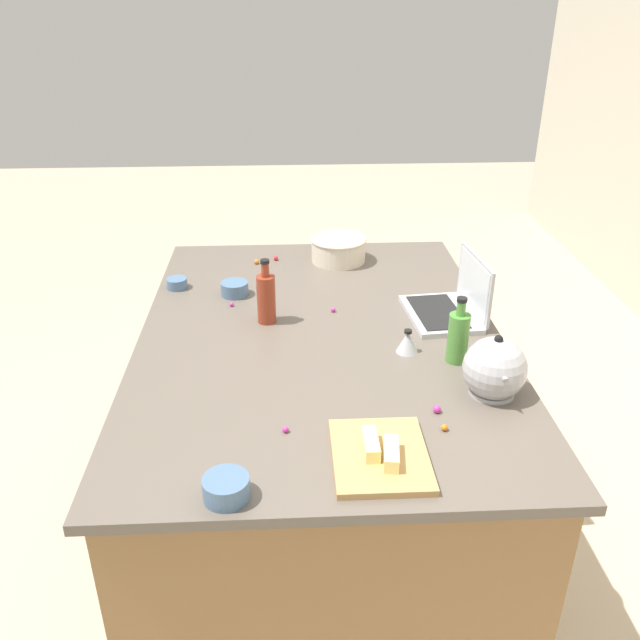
% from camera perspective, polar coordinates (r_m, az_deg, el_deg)
% --- Properties ---
extents(ground_plane, '(12.00, 12.00, 0.00)m').
position_cam_1_polar(ground_plane, '(2.76, -0.00, -17.90)').
color(ground_plane, '#B7A88E').
extents(island_counter, '(1.71, 1.20, 0.90)m').
position_cam_1_polar(island_counter, '(2.46, -0.00, -10.42)').
color(island_counter, olive).
rests_on(island_counter, ground).
extents(laptop, '(0.33, 0.26, 0.22)m').
position_cam_1_polar(laptop, '(2.36, 11.21, 1.37)').
color(laptop, '#B7B7BC').
rests_on(laptop, island_counter).
extents(mixing_bowl_large, '(0.23, 0.23, 0.10)m').
position_cam_1_polar(mixing_bowl_large, '(2.79, 1.60, 6.13)').
color(mixing_bowl_large, beige).
rests_on(mixing_bowl_large, island_counter).
extents(bottle_olive, '(0.07, 0.07, 0.21)m').
position_cam_1_polar(bottle_olive, '(2.06, 11.78, -1.36)').
color(bottle_olive, '#4C8C38').
rests_on(bottle_olive, island_counter).
extents(bottle_soy, '(0.06, 0.06, 0.23)m').
position_cam_1_polar(bottle_soy, '(2.26, -4.64, 1.95)').
color(bottle_soy, maroon).
rests_on(bottle_soy, island_counter).
extents(kettle, '(0.21, 0.18, 0.20)m').
position_cam_1_polar(kettle, '(1.93, 14.76, -4.10)').
color(kettle, '#ADADB2').
rests_on(kettle, island_counter).
extents(cutting_board, '(0.29, 0.23, 0.02)m').
position_cam_1_polar(cutting_board, '(1.67, 5.17, -11.51)').
color(cutting_board, tan).
rests_on(cutting_board, island_counter).
extents(butter_stick_left, '(0.11, 0.04, 0.04)m').
position_cam_1_polar(butter_stick_left, '(1.66, 4.37, -10.57)').
color(butter_stick_left, '#F4E58C').
rests_on(butter_stick_left, cutting_board).
extents(butter_stick_right, '(0.11, 0.05, 0.04)m').
position_cam_1_polar(butter_stick_right, '(1.63, 6.13, -11.31)').
color(butter_stick_right, '#F4E58C').
rests_on(butter_stick_right, cutting_board).
extents(ramekin_small, '(0.10, 0.10, 0.05)m').
position_cam_1_polar(ramekin_small, '(2.50, -7.33, 2.69)').
color(ramekin_small, slate).
rests_on(ramekin_small, island_counter).
extents(ramekin_medium, '(0.11, 0.11, 0.05)m').
position_cam_1_polar(ramekin_medium, '(1.56, -8.05, -14.09)').
color(ramekin_medium, slate).
rests_on(ramekin_medium, island_counter).
extents(ramekin_wide, '(0.08, 0.08, 0.04)m').
position_cam_1_polar(ramekin_wide, '(2.60, -12.17, 3.10)').
color(ramekin_wide, slate).
rests_on(ramekin_wide, island_counter).
extents(kitchen_timer, '(0.07, 0.07, 0.08)m').
position_cam_1_polar(kitchen_timer, '(2.11, 7.51, -1.86)').
color(kitchen_timer, '#B2B2B7').
rests_on(kitchen_timer, island_counter).
extents(candy_0, '(0.02, 0.02, 0.02)m').
position_cam_1_polar(candy_0, '(2.82, -3.81, 5.32)').
color(candy_0, red).
rests_on(candy_0, island_counter).
extents(candy_1, '(0.02, 0.02, 0.02)m').
position_cam_1_polar(candy_1, '(1.78, 10.63, -9.06)').
color(candy_1, orange).
rests_on(candy_1, island_counter).
extents(candy_2, '(0.02, 0.02, 0.02)m').
position_cam_1_polar(candy_2, '(1.75, -2.98, -9.36)').
color(candy_2, '#CC3399').
rests_on(candy_2, island_counter).
extents(candy_3, '(0.02, 0.02, 0.02)m').
position_cam_1_polar(candy_3, '(2.78, -5.46, 5.01)').
color(candy_3, orange).
rests_on(candy_3, island_counter).
extents(candy_4, '(0.02, 0.02, 0.02)m').
position_cam_1_polar(candy_4, '(2.89, 2.71, 5.96)').
color(candy_4, '#CC3399').
rests_on(candy_4, island_counter).
extents(candy_5, '(0.02, 0.02, 0.02)m').
position_cam_1_polar(candy_5, '(2.36, 1.14, 0.88)').
color(candy_5, '#CC3399').
rests_on(candy_5, island_counter).
extents(candy_6, '(0.01, 0.01, 0.01)m').
position_cam_1_polar(candy_6, '(2.42, -7.60, 1.33)').
color(candy_6, '#CC3399').
rests_on(candy_6, island_counter).
extents(candy_7, '(0.02, 0.02, 0.02)m').
position_cam_1_polar(candy_7, '(1.85, 10.00, -7.54)').
color(candy_7, '#CC3399').
rests_on(candy_7, island_counter).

